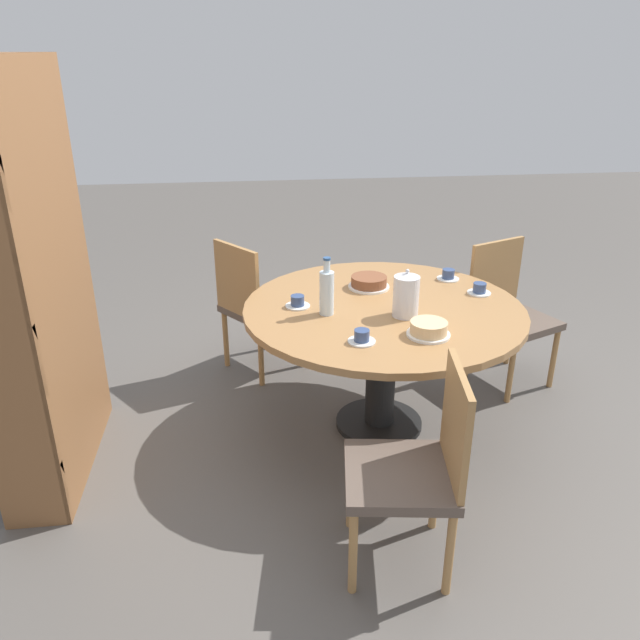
{
  "coord_description": "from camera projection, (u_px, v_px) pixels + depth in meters",
  "views": [
    {
      "loc": [
        -2.88,
        0.68,
        1.92
      ],
      "look_at": [
        0.0,
        0.33,
        0.65
      ],
      "focal_mm": 35.0,
      "sensor_mm": 36.0,
      "label": 1
    }
  ],
  "objects": [
    {
      "name": "dining_table",
      "position": [
        383.0,
        328.0,
        3.23
      ],
      "size": [
        1.44,
        1.44,
        0.71
      ],
      "color": "black",
      "rests_on": "ground_plane"
    },
    {
      "name": "cup_d",
      "position": [
        298.0,
        302.0,
        3.17
      ],
      "size": [
        0.13,
        0.13,
        0.06
      ],
      "color": "silver",
      "rests_on": "dining_table"
    },
    {
      "name": "cup_a",
      "position": [
        479.0,
        289.0,
        3.33
      ],
      "size": [
        0.13,
        0.13,
        0.06
      ],
      "color": "silver",
      "rests_on": "dining_table"
    },
    {
      "name": "chair_a",
      "position": [
        256.0,
        304.0,
        3.88
      ],
      "size": [
        0.59,
        0.59,
        0.86
      ],
      "rotation": [
        0.0,
        0.0,
        0.65
      ],
      "color": "#A87A47",
      "rests_on": "ground_plane"
    },
    {
      "name": "cup_b",
      "position": [
        448.0,
        275.0,
        3.54
      ],
      "size": [
        0.13,
        0.13,
        0.06
      ],
      "color": "silver",
      "rests_on": "dining_table"
    },
    {
      "name": "water_bottle",
      "position": [
        327.0,
        291.0,
        3.04
      ],
      "size": [
        0.07,
        0.07,
        0.29
      ],
      "color": "silver",
      "rests_on": "dining_table"
    },
    {
      "name": "coffee_pot",
      "position": [
        406.0,
        295.0,
        3.03
      ],
      "size": [
        0.13,
        0.13,
        0.24
      ],
      "color": "silver",
      "rests_on": "dining_table"
    },
    {
      "name": "cake_second",
      "position": [
        429.0,
        329.0,
        2.84
      ],
      "size": [
        0.2,
        0.2,
        0.07
      ],
      "color": "white",
      "rests_on": "dining_table"
    },
    {
      "name": "cake_main",
      "position": [
        369.0,
        282.0,
        3.41
      ],
      "size": [
        0.23,
        0.23,
        0.07
      ],
      "color": "white",
      "rests_on": "dining_table"
    },
    {
      "name": "chair_b",
      "position": [
        417.0,
        465.0,
        2.38
      ],
      "size": [
        0.47,
        0.47,
        0.86
      ],
      "rotation": [
        0.0,
        0.0,
        3.0
      ],
      "color": "#A87A47",
      "rests_on": "ground_plane"
    },
    {
      "name": "ground_plane",
      "position": [
        379.0,
        424.0,
        3.47
      ],
      "size": [
        14.0,
        14.0,
        0.0
      ],
      "primitive_type": "plane",
      "color": "#56514C"
    },
    {
      "name": "chair_c",
      "position": [
        508.0,
        311.0,
        3.78
      ],
      "size": [
        0.55,
        0.55,
        0.86
      ],
      "rotation": [
        0.0,
        0.0,
        5.12
      ],
      "color": "#A87A47",
      "rests_on": "ground_plane"
    },
    {
      "name": "cup_c",
      "position": [
        362.0,
        337.0,
        2.78
      ],
      "size": [
        0.13,
        0.13,
        0.06
      ],
      "color": "silver",
      "rests_on": "dining_table"
    },
    {
      "name": "bookshelf",
      "position": [
        39.0,
        298.0,
        2.8
      ],
      "size": [
        0.96,
        0.28,
        1.9
      ],
      "rotation": [
        0.0,
        0.0,
        3.14
      ],
      "color": "brown",
      "rests_on": "ground_plane"
    }
  ]
}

